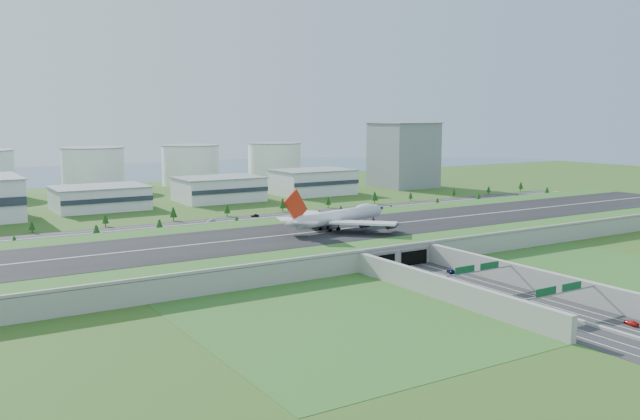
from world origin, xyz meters
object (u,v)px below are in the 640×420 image
car_3 (631,323)px  car_7 (211,221)px  car_6 (437,204)px  boeing_747 (338,216)px  car_1 (500,302)px  car_0 (421,281)px  car_2 (451,271)px  office_tower (403,155)px  car_5 (255,215)px

car_3 → car_7: car_7 is taller
car_6 → car_7: bearing=78.7°
boeing_747 → car_3: size_ratio=13.76×
car_1 → car_6: 248.74m
car_0 → car_6: (151.98, 162.56, 0.10)m
car_3 → car_2: bearing=-78.7°
office_tower → car_3: size_ratio=11.00×
boeing_747 → car_0: (-14.08, -77.51, -13.33)m
car_0 → car_2: car_2 is taller
car_1 → car_5: 218.29m
car_5 → car_2: bearing=18.1°
car_1 → boeing_747: bearing=89.1°
office_tower → car_3: bearing=-118.9°
office_tower → car_6: bearing=-117.8°
car_2 → car_7: (-29.74, 170.72, 0.10)m
car_0 → car_3: 75.13m
car_0 → car_1: (2.65, -36.37, 0.10)m
car_2 → car_5: size_ratio=1.10×
office_tower → car_1: bearing=-123.9°
car_3 → car_7: size_ratio=0.84×
car_0 → car_5: 182.36m
boeing_747 → car_2: 73.41m
boeing_747 → car_3: boeing_747 is taller
boeing_747 → car_3: 150.77m
car_0 → car_5: size_ratio=0.81×
office_tower → car_1: (-206.36, -307.04, -26.58)m
office_tower → car_5: (-187.95, -89.53, -26.56)m
car_2 → car_3: 78.14m
car_2 → car_6: car_6 is taller
car_5 → car_7: 31.07m
office_tower → car_7: (-218.64, -94.39, -26.52)m
car_2 → car_1: bearing=89.9°
car_0 → car_2: size_ratio=0.74×
car_0 → car_2: (20.11, 5.56, 0.07)m
car_2 → car_3: car_2 is taller
car_5 → car_7: (-30.69, -4.86, 0.04)m
car_7 → car_6: bearing=60.5°
car_3 → car_0: bearing=-63.3°
office_tower → car_7: size_ratio=9.27×
car_5 → car_6: 132.23m
car_3 → car_6: bearing=-107.6°
car_3 → car_7: bearing=-71.6°
car_1 → car_3: bearing=-60.4°
car_0 → car_3: size_ratio=0.81×
office_tower → boeing_747: 274.75m
boeing_747 → car_6: 162.56m
car_3 → car_7: (-29.03, 248.85, 0.14)m
car_5 → car_7: bearing=-62.6°
boeing_747 → car_2: bearing=-99.7°
boeing_747 → car_5: boeing_747 is taller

